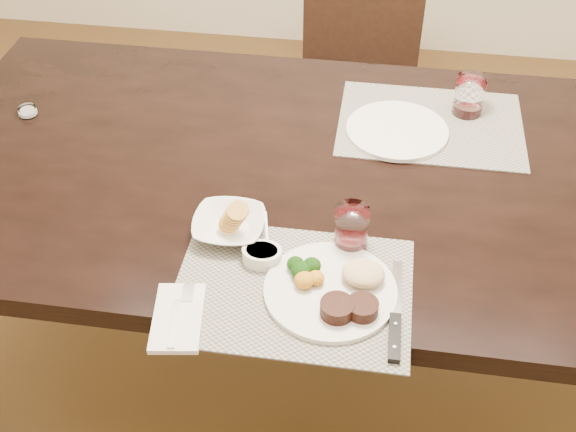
# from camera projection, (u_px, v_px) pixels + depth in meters

# --- Properties ---
(ground_plane) EXTENTS (4.50, 4.50, 0.00)m
(ground_plane) POSITION_uv_depth(u_px,v_px,m) (324.00, 364.00, 2.19)
(ground_plane) COLOR #4F3219
(ground_plane) RESTS_ON ground
(dining_table) EXTENTS (2.00, 1.00, 0.75)m
(dining_table) POSITION_uv_depth(u_px,v_px,m) (333.00, 196.00, 1.74)
(dining_table) COLOR black
(dining_table) RESTS_ON ground
(chair_far) EXTENTS (0.42, 0.42, 0.90)m
(chair_far) POSITION_uv_depth(u_px,v_px,m) (358.00, 63.00, 2.54)
(chair_far) COLOR black
(chair_far) RESTS_ON ground
(placemat_near) EXTENTS (0.46, 0.34, 0.00)m
(placemat_near) POSITION_uv_depth(u_px,v_px,m) (293.00, 290.00, 1.40)
(placemat_near) COLOR gray
(placemat_near) RESTS_ON dining_table
(placemat_far) EXTENTS (0.46, 0.34, 0.00)m
(placemat_far) POSITION_uv_depth(u_px,v_px,m) (430.00, 124.00, 1.82)
(placemat_far) COLOR gray
(placemat_far) RESTS_ON dining_table
(dinner_plate) EXTENTS (0.26, 0.26, 0.05)m
(dinner_plate) POSITION_uv_depth(u_px,v_px,m) (337.00, 289.00, 1.38)
(dinner_plate) COLOR silver
(dinner_plate) RESTS_ON placemat_near
(napkin_fork) EXTENTS (0.11, 0.17, 0.02)m
(napkin_fork) POSITION_uv_depth(u_px,v_px,m) (178.00, 317.00, 1.34)
(napkin_fork) COLOR white
(napkin_fork) RESTS_ON placemat_near
(steak_knife) EXTENTS (0.02, 0.25, 0.01)m
(steak_knife) POSITION_uv_depth(u_px,v_px,m) (395.00, 325.00, 1.32)
(steak_knife) COLOR silver
(steak_knife) RESTS_ON placemat_near
(cracker_bowl) EXTENTS (0.16, 0.16, 0.07)m
(cracker_bowl) POSITION_uv_depth(u_px,v_px,m) (229.00, 225.00, 1.51)
(cracker_bowl) COLOR silver
(cracker_bowl) RESTS_ON placemat_near
(sauce_ramekin) EXTENTS (0.08, 0.12, 0.06)m
(sauce_ramekin) POSITION_uv_depth(u_px,v_px,m) (262.00, 255.00, 1.44)
(sauce_ramekin) COLOR silver
(sauce_ramekin) RESTS_ON placemat_near
(wine_glass_near) EXTENTS (0.07, 0.07, 0.10)m
(wine_glass_near) POSITION_uv_depth(u_px,v_px,m) (351.00, 230.00, 1.46)
(wine_glass_near) COLOR white
(wine_glass_near) RESTS_ON placemat_near
(far_plate) EXTENTS (0.25, 0.25, 0.01)m
(far_plate) POSITION_uv_depth(u_px,v_px,m) (397.00, 130.00, 1.79)
(far_plate) COLOR silver
(far_plate) RESTS_ON placemat_far
(wine_glass_far) EXTENTS (0.07, 0.07, 0.10)m
(wine_glass_far) POSITION_uv_depth(u_px,v_px,m) (469.00, 97.00, 1.83)
(wine_glass_far) COLOR white
(wine_glass_far) RESTS_ON placemat_far
(salt_cellar) EXTENTS (0.05, 0.05, 0.02)m
(salt_cellar) POSITION_uv_depth(u_px,v_px,m) (28.00, 112.00, 1.85)
(salt_cellar) COLOR white
(salt_cellar) RESTS_ON dining_table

